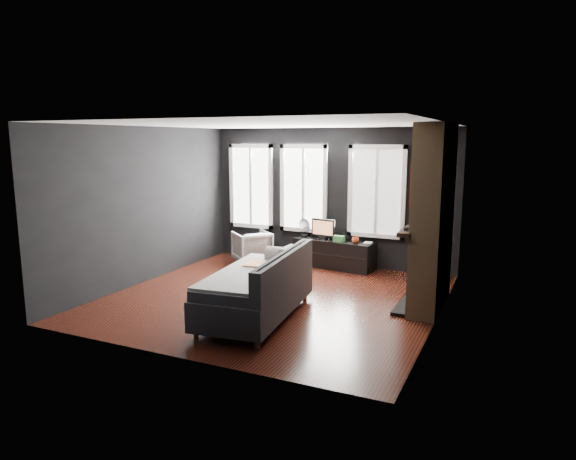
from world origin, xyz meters
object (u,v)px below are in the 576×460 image
at_px(armchair, 252,245).
at_px(monitor, 323,228).
at_px(mug, 355,239).
at_px(mantel_vase, 421,215).
at_px(book, 364,238).
at_px(media_console, 334,254).
at_px(sofa, 256,284).

relative_size(armchair, monitor, 1.39).
distance_m(mug, mantel_vase, 1.89).
bearing_deg(armchair, book, 137.48).
relative_size(media_console, book, 8.02).
xyz_separation_m(armchair, mantel_vase, (3.52, -0.90, 0.97)).
height_order(sofa, mantel_vase, mantel_vase).
xyz_separation_m(sofa, book, (0.64, 3.12, 0.17)).
height_order(armchair, mug, armchair).
distance_m(monitor, mantel_vase, 2.46).
height_order(media_console, mantel_vase, mantel_vase).
xyz_separation_m(sofa, media_console, (0.03, 3.16, -0.21)).
bearing_deg(mug, armchair, -175.23).
relative_size(sofa, media_console, 1.40).
distance_m(book, mantel_vase, 1.83).
height_order(sofa, monitor, monitor).
relative_size(media_console, mug, 11.96).
relative_size(armchair, mug, 5.26).
relative_size(media_console, monitor, 3.17).
bearing_deg(media_console, mantel_vase, -26.13).
bearing_deg(mantel_vase, sofa, -133.71).
distance_m(armchair, monitor, 1.52).
relative_size(sofa, armchair, 3.18).
relative_size(monitor, book, 2.53).
distance_m(monitor, book, 0.85).
bearing_deg(monitor, armchair, -161.22).
bearing_deg(media_console, armchair, -163.51).
bearing_deg(book, sofa, -101.51).
height_order(sofa, book, sofa).
relative_size(book, mantel_vase, 1.09).
relative_size(media_console, mantel_vase, 8.77).
distance_m(media_console, monitor, 0.55).
bearing_deg(armchair, monitor, 142.21).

